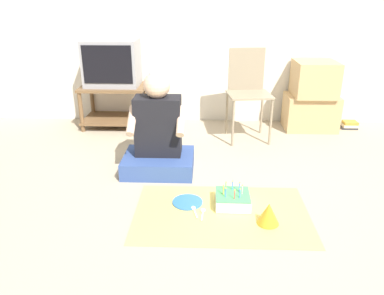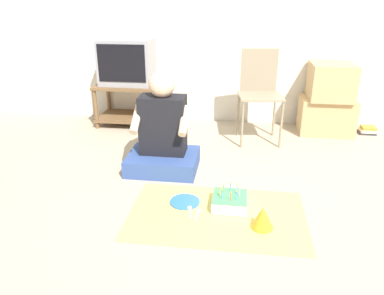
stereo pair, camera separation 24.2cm
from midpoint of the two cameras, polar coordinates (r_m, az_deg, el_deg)
The scene contains 14 objects.
ground_plane at distance 2.47m, azimuth 3.72°, elevation -12.03°, with size 16.00×16.00×0.00m, color tan.
wall_back at distance 4.29m, azimuth 3.46°, elevation 20.72°, with size 6.40×0.06×2.55m.
tv_stand at distance 4.32m, azimuth -13.29°, elevation 6.75°, with size 0.70×0.49×0.46m.
tv at distance 4.24m, azimuth -13.76°, elevation 12.40°, with size 0.57×0.41×0.49m.
folding_chair at distance 3.82m, azimuth 6.69°, elevation 9.15°, with size 0.46×0.43×0.90m.
cardboard_box_stack at distance 4.25m, azimuth 16.31°, elevation 7.44°, with size 0.56×0.46×0.74m.
book_pile at distance 4.49m, azimuth 21.44°, elevation 3.21°, with size 0.18×0.14×0.08m.
person_seated at distance 3.12m, azimuth -7.38°, elevation 1.65°, with size 0.58×0.47×0.91m.
party_cloth at distance 2.60m, azimuth 1.82°, elevation -10.04°, with size 1.19×0.76×0.01m.
birthday_cake at distance 2.67m, azimuth 3.57°, elevation -7.94°, with size 0.24×0.24×0.16m.
party_hat_blue at distance 2.48m, azimuth 8.82°, elevation -9.98°, with size 0.15×0.15×0.14m.
paper_plate at distance 2.71m, azimuth -3.27°, elevation -8.34°, with size 0.22×0.22×0.01m.
plastic_spoon_near at distance 2.62m, azimuth -2.40°, elevation -9.42°, with size 0.05×0.14×0.01m.
plastic_spoon_far at distance 2.60m, azimuth -1.04°, elevation -9.79°, with size 0.04×0.15×0.01m.
Camera 1 is at (-0.20, -2.05, 1.39)m, focal length 35.00 mm.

